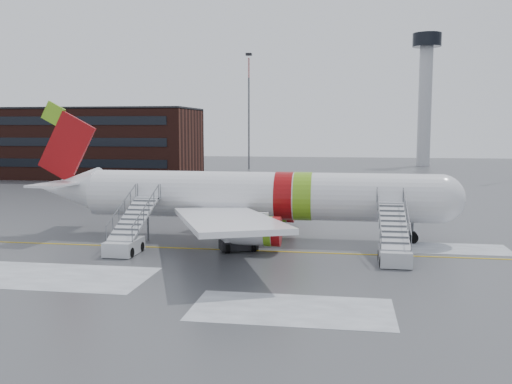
% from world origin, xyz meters
% --- Properties ---
extents(ground, '(260.00, 260.00, 0.00)m').
position_xyz_m(ground, '(0.00, 0.00, 0.00)').
color(ground, '#494C4F').
rests_on(ground, ground).
extents(airliner, '(35.03, 32.97, 11.18)m').
position_xyz_m(airliner, '(4.73, 3.78, 3.42)').
color(airliner, white).
rests_on(airliner, ground).
extents(airstair_fwd, '(2.05, 7.70, 3.48)m').
position_xyz_m(airstair_fwd, '(15.78, -2.76, 1.06)').
color(airstair_fwd, '#AEB1B6').
rests_on(airstair_fwd, ground).
extents(airstair_aft, '(2.05, 7.70, 3.48)m').
position_xyz_m(airstair_aft, '(-2.98, -2.76, 1.06)').
color(airstair_aft, '#BABDC2').
rests_on(airstair_aft, ground).
extents(pushback_tug, '(3.03, 2.73, 1.53)m').
position_xyz_m(pushback_tug, '(4.68, -1.19, 0.68)').
color(pushback_tug, black).
rests_on(pushback_tug, ground).
extents(terminal_building, '(62.00, 16.11, 12.30)m').
position_xyz_m(terminal_building, '(-45.00, 54.98, 6.20)').
color(terminal_building, '#3F1E16').
rests_on(terminal_building, ground).
extents(control_tower, '(6.40, 6.40, 30.00)m').
position_xyz_m(control_tower, '(30.00, 95.00, 18.75)').
color(control_tower, '#B2B5BA').
rests_on(control_tower, ground).
extents(light_mast_far_n, '(1.20, 1.20, 24.25)m').
position_xyz_m(light_mast_far_n, '(-8.00, 78.00, 13.84)').
color(light_mast_far_n, '#595B60').
rests_on(light_mast_far_n, ground).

